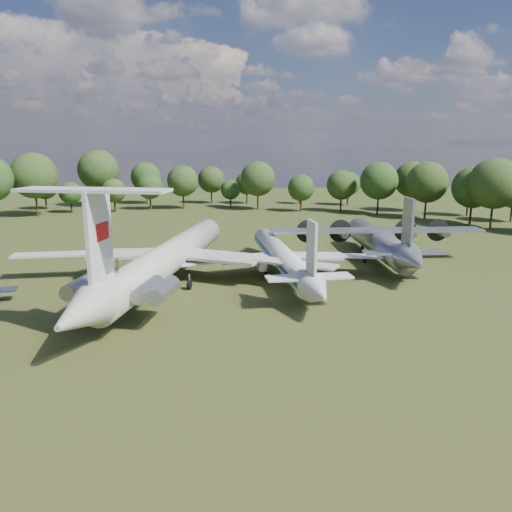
{
  "coord_description": "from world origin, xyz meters",
  "views": [
    {
      "loc": [
        7.92,
        -65.08,
        18.8
      ],
      "look_at": [
        11.59,
        -4.25,
        5.0
      ],
      "focal_mm": 35.0,
      "sensor_mm": 36.0,
      "label": 1
    }
  ],
  "objects_px": {
    "tu104_jet": "(283,262)",
    "an12_transport": "(378,246)",
    "person_on_il62": "(118,265)",
    "il62_airliner": "(169,263)"
  },
  "relations": [
    {
      "from": "tu104_jet",
      "to": "an12_transport",
      "type": "xyz_separation_m",
      "value": [
        16.65,
        8.79,
        0.33
      ]
    },
    {
      "from": "il62_airliner",
      "to": "person_on_il62",
      "type": "bearing_deg",
      "value": -90.0
    },
    {
      "from": "tu104_jet",
      "to": "person_on_il62",
      "type": "bearing_deg",
      "value": -141.59
    },
    {
      "from": "tu104_jet",
      "to": "an12_transport",
      "type": "distance_m",
      "value": 18.83
    },
    {
      "from": "an12_transport",
      "to": "il62_airliner",
      "type": "bearing_deg",
      "value": -159.81
    },
    {
      "from": "person_on_il62",
      "to": "il62_airliner",
      "type": "bearing_deg",
      "value": -67.06
    },
    {
      "from": "an12_transport",
      "to": "tu104_jet",
      "type": "bearing_deg",
      "value": -151.72
    },
    {
      "from": "il62_airliner",
      "to": "tu104_jet",
      "type": "distance_m",
      "value": 16.08
    },
    {
      "from": "il62_airliner",
      "to": "an12_transport",
      "type": "bearing_deg",
      "value": 32.05
    },
    {
      "from": "tu104_jet",
      "to": "person_on_il62",
      "type": "xyz_separation_m",
      "value": [
        -19.26,
        -18.66,
        4.37
      ]
    }
  ]
}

